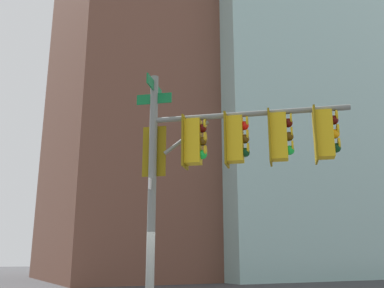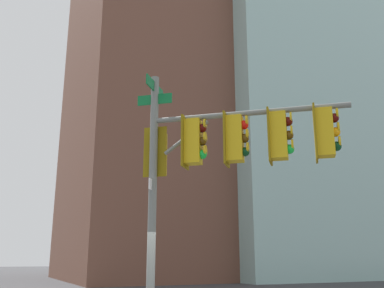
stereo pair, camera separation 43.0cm
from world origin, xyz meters
TOP-DOWN VIEW (x-y plane):
  - signal_pole_assembly at (-1.21, 0.49)m, footprint 3.67×3.34m
  - building_brick_nearside at (-16.14, -31.60)m, footprint 25.43×18.52m
  - building_brick_midblock at (-40.94, -30.97)m, footprint 21.90×19.30m
  - building_glass_tower at (-29.65, -35.02)m, footprint 28.21×29.78m
  - building_brick_farside at (-18.03, -41.49)m, footprint 16.91×19.61m

SIDE VIEW (x-z plane):
  - signal_pole_assembly at x=-1.21m, z-range 1.18..7.27m
  - building_brick_midblock at x=-40.94m, z-range 0.00..41.08m
  - building_brick_nearside at x=-16.14m, z-range 0.00..46.48m
  - building_brick_farside at x=-18.03m, z-range 0.00..54.48m
  - building_glass_tower at x=-29.65m, z-range 0.00..55.77m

